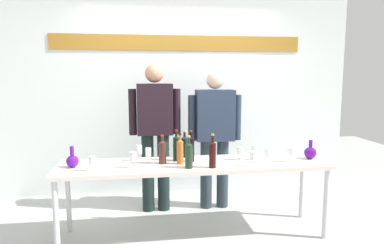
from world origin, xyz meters
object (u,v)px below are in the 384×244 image
object	(u,v)px
presenter_right	(215,130)
wine_bottle_2	(176,147)
presenter_left	(155,128)
wine_glass_right_4	(291,152)
wine_bottle_5	(180,151)
wine_glass_left_3	(133,157)
display_table	(194,168)
wine_bottle_4	(162,151)
wine_glass_left_1	(139,150)
wine_bottle_6	(191,148)
decanter_blue_left	(72,161)
wine_glass_right_3	(240,151)
wine_glass_right_1	(268,153)
wine_glass_left_0	(148,153)
wine_bottle_0	(189,154)
wine_glass_right_2	(254,150)
decanter_blue_right	(310,153)
wine_glass_right_0	(253,156)
wine_bottle_3	(213,153)
wine_bottle_1	(185,146)
wine_glass_left_2	(92,161)

from	to	relation	value
presenter_right	wine_bottle_2	xyz separation A→B (m)	(-0.52, -0.58, -0.07)
presenter_left	wine_glass_right_4	bearing A→B (deg)	-31.59
wine_bottle_5	wine_glass_left_3	bearing A→B (deg)	-169.85
display_table	wine_bottle_4	bearing A→B (deg)	175.77
wine_glass_left_1	wine_glass_left_3	distance (m)	0.24
wine_bottle_4	wine_bottle_6	distance (m)	0.29
decanter_blue_left	wine_glass_right_3	size ratio (longest dim) A/B	1.52
display_table	wine_bottle_2	world-z (taller)	wine_bottle_2
decanter_blue_left	wine_glass_left_3	world-z (taller)	decanter_blue_left
wine_glass_right_1	wine_glass_right_4	size ratio (longest dim) A/B	0.99
wine_glass_left_0	wine_glass_left_1	xyz separation A→B (m)	(-0.09, 0.10, 0.01)
display_table	wine_glass_left_1	bearing A→B (deg)	165.28
wine_bottle_2	wine_glass_right_4	size ratio (longest dim) A/B	2.22
display_table	presenter_right	size ratio (longest dim) A/B	1.61
wine_bottle_5	wine_glass_right_4	distance (m)	1.10
wine_bottle_0	wine_glass_right_3	size ratio (longest dim) A/B	2.30
display_table	wine_glass_left_0	xyz separation A→B (m)	(-0.45, 0.04, 0.17)
display_table	wine_glass_left_3	world-z (taller)	wine_glass_left_3
wine_glass_right_1	wine_glass_right_2	bearing A→B (deg)	115.98
decanter_blue_right	wine_glass_right_3	xyz separation A→B (m)	(-0.73, 0.06, 0.03)
wine_glass_right_0	wine_bottle_5	bearing A→B (deg)	163.36
wine_bottle_3	wine_bottle_6	world-z (taller)	wine_bottle_3
wine_bottle_0	wine_bottle_2	distance (m)	0.32
wine_glass_left_3	wine_glass_right_0	bearing A→B (deg)	-6.06
wine_glass_left_3	wine_glass_right_1	bearing A→B (deg)	-0.86
decanter_blue_right	wine_glass_right_0	distance (m)	0.72
wine_bottle_1	wine_glass_right_0	world-z (taller)	wine_bottle_1
decanter_blue_right	wine_bottle_3	world-z (taller)	wine_bottle_3
wine_bottle_1	wine_bottle_6	distance (m)	0.20
decanter_blue_right	wine_glass_right_3	world-z (taller)	decanter_blue_right
decanter_blue_right	wine_glass_right_4	world-z (taller)	decanter_blue_right
decanter_blue_left	wine_glass_right_0	bearing A→B (deg)	-7.13
wine_bottle_2	wine_glass_left_2	xyz separation A→B (m)	(-0.79, -0.29, -0.04)
wine_bottle_4	wine_glass_right_4	size ratio (longest dim) A/B	2.00
wine_bottle_2	wine_glass_left_0	world-z (taller)	wine_bottle_2
wine_glass_right_0	wine_glass_right_2	xyz separation A→B (m)	(0.10, 0.26, -0.00)
decanter_blue_left	wine_bottle_4	xyz separation A→B (m)	(0.85, 0.03, 0.06)
decanter_blue_right	wine_glass_left_1	size ratio (longest dim) A/B	1.18
wine_bottle_1	wine_glass_right_1	bearing A→B (deg)	-25.68
presenter_left	wine_glass_right_0	world-z (taller)	presenter_left
wine_bottle_1	decanter_blue_right	bearing A→B (deg)	-11.57
wine_bottle_5	wine_bottle_1	bearing A→B (deg)	74.00
display_table	wine_glass_left_1	distance (m)	0.58
presenter_right	wine_glass_right_1	distance (m)	0.90
presenter_right	wine_glass_right_0	bearing A→B (deg)	-79.37
wine_bottle_0	wine_glass_right_4	world-z (taller)	wine_bottle_0
decanter_blue_right	wine_glass_right_0	size ratio (longest dim) A/B	1.35
wine_glass_left_1	decanter_blue_right	bearing A→B (deg)	-4.77
wine_bottle_3	wine_glass_left_2	bearing A→B (deg)	178.28
wine_glass_left_3	presenter_right	bearing A→B (deg)	40.39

